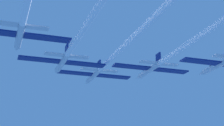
# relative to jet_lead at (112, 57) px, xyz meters

# --- Properties ---
(jet_lead) EXTENTS (19.57, 57.46, 3.24)m
(jet_lead) POSITION_rel_jet_lead_xyz_m (0.00, 0.00, 0.00)
(jet_lead) COLOR silver
(jet_left_wing) EXTENTS (19.57, 60.19, 3.24)m
(jet_left_wing) POSITION_rel_jet_lead_xyz_m (-10.76, -12.93, -1.23)
(jet_left_wing) COLOR silver
(jet_right_wing) EXTENTS (19.57, 57.23, 3.24)m
(jet_right_wing) POSITION_rel_jet_lead_xyz_m (11.35, -10.95, -0.46)
(jet_right_wing) COLOR silver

